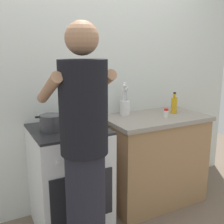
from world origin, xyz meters
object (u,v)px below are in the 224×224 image
(pot, at_px, (51,123))
(oil_bottle, at_px, (174,105))
(spice_bottle, at_px, (166,113))
(stove_range, at_px, (70,178))
(mixing_bowl, at_px, (84,121))
(utensil_crock, at_px, (125,105))
(person, at_px, (84,158))

(pot, distance_m, oil_bottle, 1.28)
(oil_bottle, bearing_deg, spice_bottle, -149.46)
(stove_range, distance_m, mixing_bowl, 0.52)
(mixing_bowl, height_order, spice_bottle, mixing_bowl)
(stove_range, xyz_separation_m, spice_bottle, (0.95, -0.09, 0.49))
(pot, xyz_separation_m, utensil_crock, (0.80, 0.21, 0.03))
(oil_bottle, distance_m, person, 1.36)
(mixing_bowl, bearing_deg, oil_bottle, 2.64)
(stove_range, relative_size, person, 0.53)
(spice_bottle, bearing_deg, oil_bottle, 30.54)
(pot, bearing_deg, oil_bottle, 1.54)
(mixing_bowl, xyz_separation_m, utensil_crock, (0.52, 0.22, 0.05))
(oil_bottle, bearing_deg, person, -154.25)
(utensil_crock, xyz_separation_m, oil_bottle, (0.48, -0.17, -0.01))
(stove_range, relative_size, mixing_bowl, 3.34)
(mixing_bowl, distance_m, oil_bottle, 1.00)
(stove_range, relative_size, spice_bottle, 10.33)
(oil_bottle, relative_size, person, 0.13)
(pot, xyz_separation_m, mixing_bowl, (0.28, -0.01, -0.02))
(spice_bottle, bearing_deg, stove_range, 174.44)
(person, bearing_deg, pot, 96.02)
(oil_bottle, bearing_deg, mixing_bowl, -177.36)
(mixing_bowl, xyz_separation_m, spice_bottle, (0.81, -0.07, -0.01))
(stove_range, distance_m, spice_bottle, 1.07)
(stove_range, bearing_deg, mixing_bowl, -10.08)
(oil_bottle, xyz_separation_m, person, (-1.22, -0.59, -0.13))
(utensil_crock, xyz_separation_m, spice_bottle, (0.29, -0.29, -0.06))
(spice_bottle, distance_m, oil_bottle, 0.23)
(pot, relative_size, oil_bottle, 1.14)
(utensil_crock, bearing_deg, oil_bottle, -19.91)
(person, bearing_deg, mixing_bowl, 67.84)
(stove_range, distance_m, utensil_crock, 0.88)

